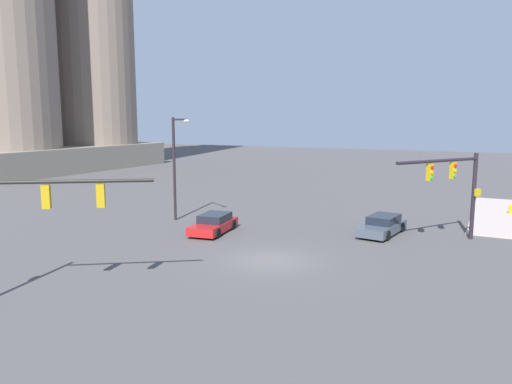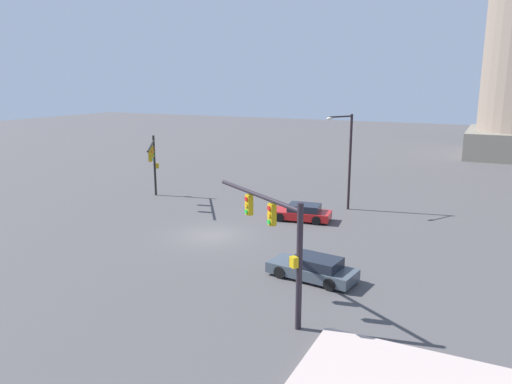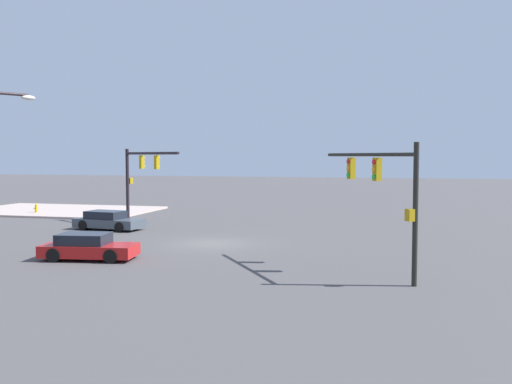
{
  "view_description": "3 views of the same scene",
  "coord_description": "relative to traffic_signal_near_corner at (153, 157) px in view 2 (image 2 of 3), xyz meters",
  "views": [
    {
      "loc": [
        -22.24,
        -10.32,
        7.29
      ],
      "look_at": [
        2.3,
        2.03,
        3.16
      ],
      "focal_mm": 33.96,
      "sensor_mm": 36.0,
      "label": 1
    },
    {
      "loc": [
        16.19,
        -26.36,
        9.89
      ],
      "look_at": [
        2.35,
        1.88,
        2.77
      ],
      "focal_mm": 34.55,
      "sensor_mm": 36.0,
      "label": 2
    },
    {
      "loc": [
        -9.91,
        29.35,
        4.79
      ],
      "look_at": [
        -2.56,
        0.31,
        2.88
      ],
      "focal_mm": 39.98,
      "sensor_mm": 36.0,
      "label": 3
    }
  ],
  "objects": [
    {
      "name": "sedan_car_waiting_far",
      "position": [
        13.34,
        -0.21,
        -3.15
      ],
      "size": [
        4.49,
        2.41,
        1.21
      ],
      "rotation": [
        0.0,
        0.0,
        3.28
      ],
      "color": "#B01818",
      "rests_on": "ground"
    },
    {
      "name": "streetlamp_curved_arm",
      "position": [
        15.32,
        4.12,
        0.65
      ],
      "size": [
        1.49,
        2.36,
        7.44
      ],
      "rotation": [
        0.0,
        0.0,
        -2.09
      ],
      "color": "black",
      "rests_on": "ground"
    },
    {
      "name": "sedan_car_approaching",
      "position": [
        17.76,
        -10.14,
        -3.15
      ],
      "size": [
        4.7,
        2.35,
        1.21
      ],
      "rotation": [
        0.0,
        0.0,
        3.01
      ],
      "color": "#3F4852",
      "rests_on": "ground"
    },
    {
      "name": "ground_plane",
      "position": [
        9.31,
        -6.18,
        -3.72
      ],
      "size": [
        194.41,
        194.41,
        0.0
      ],
      "primitive_type": "plane",
      "color": "#4A4748"
    },
    {
      "name": "traffic_signal_near_corner",
      "position": [
        0.0,
        0.0,
        0.0
      ],
      "size": [
        4.0,
        6.03,
        5.29
      ],
      "rotation": [
        0.0,
        0.0,
        -0.97
      ],
      "color": "black",
      "rests_on": "ground"
    },
    {
      "name": "traffic_signal_opposite_side",
      "position": [
        17.55,
        -14.37,
        0.02
      ],
      "size": [
        5.68,
        4.1,
        5.3
      ],
      "rotation": [
        0.0,
        0.0,
        2.56
      ],
      "color": "black",
      "rests_on": "ground"
    }
  ]
}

